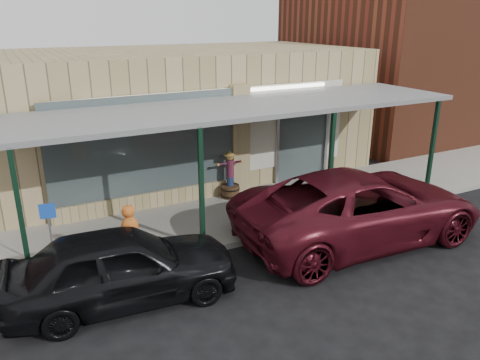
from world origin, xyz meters
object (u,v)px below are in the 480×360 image
parked_sedan (122,266)px  car_maroon (359,206)px  barrel_pumpkin (331,187)px  barrel_scarecrow (230,182)px  handicap_sign (50,228)px

parked_sedan → car_maroon: 5.81m
barrel_pumpkin → car_maroon: car_maroon is taller
barrel_scarecrow → handicap_sign: 5.63m
barrel_pumpkin → handicap_sign: size_ratio=0.49×
barrel_scarecrow → car_maroon: bearing=-84.7°
parked_sedan → barrel_scarecrow: bearing=-43.5°
barrel_pumpkin → handicap_sign: 7.98m
barrel_scarecrow → barrel_pumpkin: barrel_scarecrow is taller
handicap_sign → parked_sedan: 1.89m
parked_sedan → car_maroon: size_ratio=0.72×
barrel_pumpkin → handicap_sign: handicap_sign is taller
barrel_scarecrow → handicap_sign: handicap_sign is taller
car_maroon → barrel_scarecrow: bearing=27.6°
barrel_scarecrow → handicap_sign: bearing=-177.1°
barrel_pumpkin → parked_sedan: 7.23m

